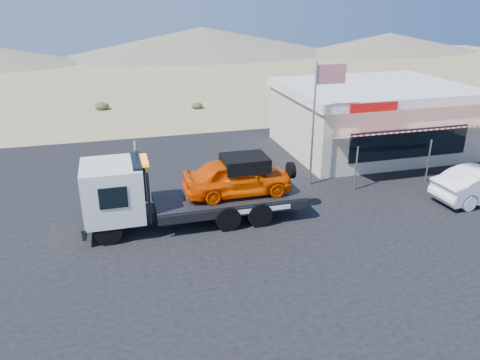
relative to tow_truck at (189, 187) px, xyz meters
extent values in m
plane|color=tan|center=(1.74, -2.05, -1.59)|extent=(120.00, 120.00, 0.00)
cube|color=black|center=(3.74, 0.95, -1.58)|extent=(32.00, 24.00, 0.02)
cylinder|color=black|center=(-3.28, -1.02, -1.05)|extent=(1.02, 0.31, 1.02)
cylinder|color=black|center=(-3.28, 1.02, -1.05)|extent=(1.02, 0.31, 1.02)
cylinder|color=black|center=(1.32, -1.02, -1.05)|extent=(1.02, 0.56, 1.02)
cylinder|color=black|center=(1.32, 1.02, -1.05)|extent=(1.02, 0.56, 1.02)
cylinder|color=black|center=(2.66, -1.02, -1.05)|extent=(1.02, 0.56, 1.02)
cylinder|color=black|center=(2.66, 1.02, -1.05)|extent=(1.02, 0.56, 1.02)
cube|color=black|center=(0.51, 0.00, -0.90)|extent=(8.40, 1.02, 0.31)
cube|color=white|center=(-2.98, 0.00, 0.18)|extent=(2.25, 2.41, 2.15)
cube|color=black|center=(-2.00, 0.00, 0.89)|extent=(0.36, 2.05, 0.92)
cube|color=black|center=(-1.70, 0.00, 0.12)|extent=(0.10, 2.25, 2.05)
cube|color=orange|center=(-1.70, 0.00, 1.30)|extent=(0.26, 1.23, 0.15)
cube|color=black|center=(1.63, 0.00, -0.62)|extent=(6.14, 2.36, 0.15)
imported|color=#FF4C00|center=(2.04, 0.00, 0.23)|extent=(4.51, 1.81, 1.54)
cube|color=black|center=(2.35, 0.00, 0.81)|extent=(1.84, 1.54, 0.56)
cube|color=beige|center=(12.24, 6.95, 0.13)|extent=(10.00, 8.00, 3.40)
cube|color=white|center=(12.24, 6.95, 2.08)|extent=(10.40, 8.40, 0.50)
cube|color=red|center=(9.74, 2.69, 2.08)|extent=(2.60, 0.12, 0.45)
cube|color=black|center=(12.24, 2.93, -0.07)|extent=(7.00, 0.06, 1.60)
cube|color=red|center=(12.24, 2.05, 0.88)|extent=(9.00, 1.73, 0.61)
cylinder|color=#99999E|center=(8.24, 1.25, -0.47)|extent=(0.08, 0.08, 2.20)
cylinder|color=#99999E|center=(12.24, 1.25, -0.47)|extent=(0.08, 0.08, 2.20)
cylinder|color=#99999E|center=(6.44, 2.45, 1.43)|extent=(0.10, 0.10, 6.00)
cube|color=#B20C14|center=(7.19, 2.45, 3.83)|extent=(1.50, 0.02, 0.90)
ellipsoid|color=#3C4425|center=(-3.48, 22.18, -1.28)|extent=(1.15, 1.15, 0.62)
ellipsoid|color=#3C4425|center=(4.13, 20.46, -1.33)|extent=(0.96, 0.96, 0.52)
cone|color=#726B59|center=(11.74, 55.95, 0.51)|extent=(44.00, 44.00, 4.20)
cone|color=#726B59|center=(41.74, 51.95, -0.09)|extent=(32.00, 32.00, 3.00)
camera|label=1|loc=(-2.69, -17.39, 7.27)|focal=35.00mm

